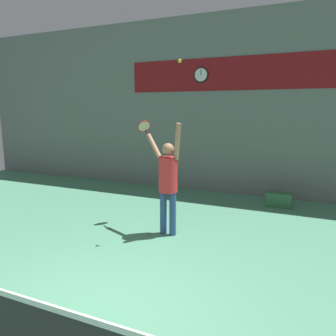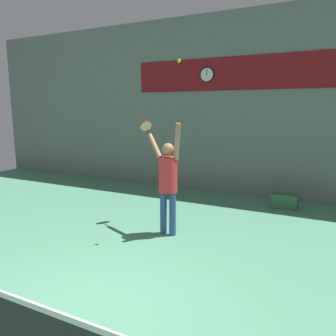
{
  "view_description": "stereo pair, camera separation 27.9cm",
  "coord_description": "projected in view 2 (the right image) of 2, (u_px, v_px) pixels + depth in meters",
  "views": [
    {
      "loc": [
        2.21,
        -2.78,
        2.4
      ],
      "look_at": [
        -0.24,
        2.74,
        1.31
      ],
      "focal_mm": 35.0,
      "sensor_mm": 36.0,
      "label": 1
    },
    {
      "loc": [
        2.46,
        -2.66,
        2.4
      ],
      "look_at": [
        -0.24,
        2.74,
        1.31
      ],
      "focal_mm": 35.0,
      "sensor_mm": 36.0,
      "label": 2
    }
  ],
  "objects": [
    {
      "name": "ground_plane",
      "position": [
        82.0,
        316.0,
        3.85
      ],
      "size": [
        18.0,
        18.0,
        0.0
      ],
      "primitive_type": "plane",
      "color": "#4C8C6B"
    },
    {
      "name": "back_wall",
      "position": [
        235.0,
        105.0,
        9.06
      ],
      "size": [
        18.0,
        0.1,
        5.0
      ],
      "color": "slate",
      "rests_on": "ground_plane"
    },
    {
      "name": "sponsor_banner",
      "position": [
        235.0,
        73.0,
        8.85
      ],
      "size": [
        5.94,
        0.02,
        0.89
      ],
      "color": "maroon"
    },
    {
      "name": "scoreboard_clock",
      "position": [
        207.0,
        75.0,
        9.19
      ],
      "size": [
        0.44,
        0.04,
        0.44
      ],
      "color": "white"
    },
    {
      "name": "tennis_player",
      "position": [
        168.0,
        178.0,
        6.18
      ],
      "size": [
        0.93,
        0.58,
        2.16
      ],
      "color": "#2D4C7F",
      "rests_on": "ground_plane"
    },
    {
      "name": "tennis_racket",
      "position": [
        146.0,
        127.0,
        6.81
      ],
      "size": [
        0.38,
        0.37,
        0.31
      ],
      "color": "black"
    },
    {
      "name": "tennis_ball",
      "position": [
        179.0,
        61.0,
        5.59
      ],
      "size": [
        0.06,
        0.06,
        0.06
      ],
      "color": "#CCDB2D"
    },
    {
      "name": "water_bottle",
      "position": [
        167.0,
        189.0,
        9.31
      ],
      "size": [
        0.08,
        0.08,
        0.31
      ],
      "color": "#D84C19",
      "rests_on": "ground_plane"
    },
    {
      "name": "equipment_bag",
      "position": [
        284.0,
        201.0,
        8.01
      ],
      "size": [
        0.61,
        0.33,
        0.35
      ],
      "color": "#33663F",
      "rests_on": "ground_plane"
    }
  ]
}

